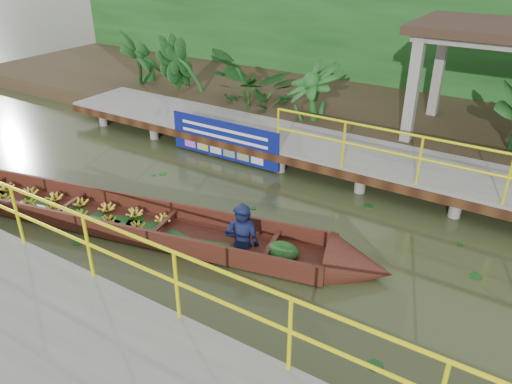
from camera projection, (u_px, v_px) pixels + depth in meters
The scene contains 7 objects.
ground at pixel (255, 234), 9.37m from camera, with size 80.00×80.00×0.00m, color #2F371B.
land_strip at pixel (390, 114), 14.88m from camera, with size 30.00×8.00×0.45m, color #342B1A.
far_dock at pixel (334, 151), 11.71m from camera, with size 16.00×2.06×1.66m.
foliage_backdrop at pixel (422, 40), 15.94m from camera, with size 30.00×0.80×4.00m, color #143F14.
vendor_boat at pixel (125, 216), 9.52m from camera, with size 10.53×3.19×2.18m.
blue_banner at pixel (224, 140), 12.14m from camera, with size 3.10×0.04×0.97m.
tropical_plants at pixel (305, 90), 13.60m from camera, with size 14.27×1.27×1.59m.
Camera 1 is at (4.28, -6.70, 5.02)m, focal length 35.00 mm.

